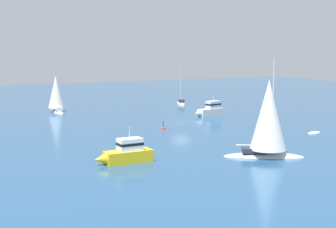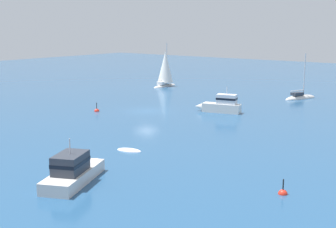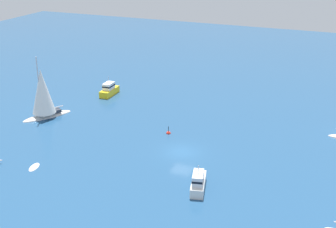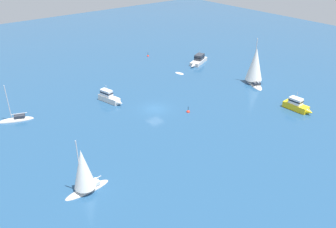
% 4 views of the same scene
% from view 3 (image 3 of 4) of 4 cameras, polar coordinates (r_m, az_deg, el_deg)
% --- Properties ---
extents(ground_plane, '(167.42, 167.42, 0.00)m').
position_cam_3_polar(ground_plane, '(57.52, 1.75, -4.71)').
color(ground_plane, navy).
extents(cabin_cruiser, '(2.51, 5.63, 3.08)m').
position_cam_3_polar(cabin_cruiser, '(49.54, 3.79, -8.25)').
color(cabin_cruiser, silver).
rests_on(cabin_cruiser, ground).
extents(motor_cruiser, '(1.76, 5.38, 3.24)m').
position_cam_3_polar(motor_cruiser, '(77.96, -7.18, 3.01)').
color(motor_cruiser, yellow).
rests_on(motor_cruiser, ground).
extents(dinghy, '(1.45, 2.32, 0.37)m').
position_cam_3_polar(dinghy, '(56.11, -16.20, -6.34)').
color(dinghy, white).
rests_on(dinghy, ground).
extents(yacht, '(5.45, 7.48, 9.60)m').
position_cam_3_polar(yacht, '(69.37, -15.16, 2.25)').
color(yacht, silver).
rests_on(yacht, ground).
extents(channel_buoy, '(0.62, 0.62, 1.36)m').
position_cam_3_polar(channel_buoy, '(62.59, 0.06, -2.41)').
color(channel_buoy, red).
rests_on(channel_buoy, ground).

